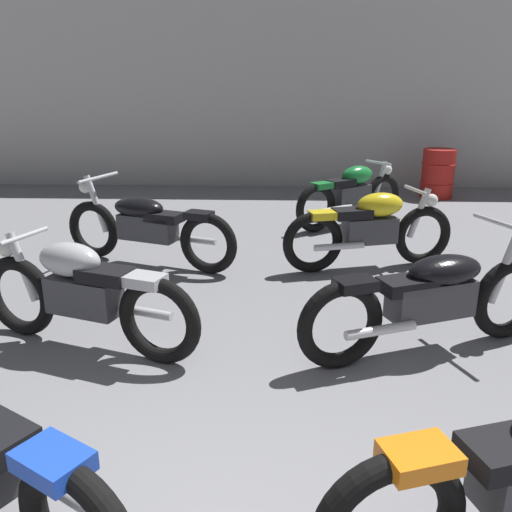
{
  "coord_description": "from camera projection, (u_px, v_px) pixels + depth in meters",
  "views": [
    {
      "loc": [
        0.17,
        -0.96,
        2.0
      ],
      "look_at": [
        0.0,
        3.45,
        0.55
      ],
      "focal_mm": 37.81,
      "sensor_mm": 36.0,
      "label": 1
    }
  ],
  "objects": [
    {
      "name": "back_wall",
      "position": [
        269.0,
        91.0,
        10.14
      ],
      "size": [
        12.53,
        0.24,
        3.6
      ],
      "primitive_type": "cube",
      "color": "#BCBAB7",
      "rests_on": "ground"
    },
    {
      "name": "motorcycle_left_row_1",
      "position": [
        83.0,
        293.0,
        4.1
      ],
      "size": [
        1.9,
        0.77,
        0.88
      ],
      "color": "black",
      "rests_on": "ground"
    },
    {
      "name": "motorcycle_left_row_2",
      "position": [
        147.0,
        226.0,
        5.99
      ],
      "size": [
        2.08,
        0.96,
        0.97
      ],
      "color": "black",
      "rests_on": "ground"
    },
    {
      "name": "motorcycle_right_row_1",
      "position": [
        433.0,
        297.0,
        4.04
      ],
      "size": [
        2.06,
        0.99,
        0.97
      ],
      "color": "black",
      "rests_on": "ground"
    },
    {
      "name": "motorcycle_right_row_2",
      "position": [
        371.0,
        228.0,
        5.87
      ],
      "size": [
        1.93,
        0.7,
        0.88
      ],
      "color": "black",
      "rests_on": "ground"
    },
    {
      "name": "motorcycle_right_row_3",
      "position": [
        352.0,
        194.0,
        7.64
      ],
      "size": [
        1.65,
        1.26,
        0.88
      ],
      "color": "black",
      "rests_on": "ground"
    },
    {
      "name": "oil_drum",
      "position": [
        438.0,
        173.0,
        9.48
      ],
      "size": [
        0.59,
        0.59,
        0.85
      ],
      "color": "red",
      "rests_on": "ground"
    }
  ]
}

